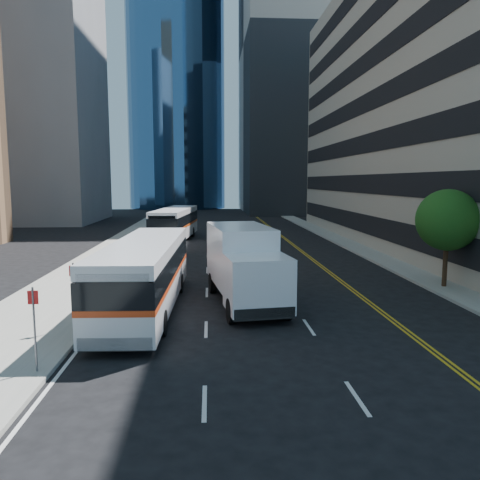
{
  "coord_description": "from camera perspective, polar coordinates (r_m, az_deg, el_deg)",
  "views": [
    {
      "loc": [
        -3.33,
        -15.42,
        5.66
      ],
      "look_at": [
        -1.86,
        7.14,
        2.8
      ],
      "focal_mm": 35.0,
      "sensor_mm": 36.0,
      "label": 1
    }
  ],
  "objects": [
    {
      "name": "sidewalk_west",
      "position": [
        41.43,
        -13.67,
        -0.74
      ],
      "size": [
        5.0,
        90.0,
        0.15
      ],
      "primitive_type": "cube",
      "color": "gray",
      "rests_on": "ground"
    },
    {
      "name": "midrise_west",
      "position": [
        72.76,
        -24.5,
        15.95
      ],
      "size": [
        18.0,
        18.0,
        35.0
      ],
      "primitive_type": "cube",
      "color": "gray",
      "rests_on": "ground"
    },
    {
      "name": "bus_front",
      "position": [
        20.89,
        -11.45,
        -3.95
      ],
      "size": [
        2.97,
        11.94,
        3.06
      ],
      "rotation": [
        0.0,
        0.0,
        -0.03
      ],
      "color": "silver",
      "rests_on": "ground"
    },
    {
      "name": "street_tree",
      "position": [
        26.54,
        23.97,
        2.23
      ],
      "size": [
        3.2,
        3.2,
        5.1
      ],
      "color": "#332114",
      "rests_on": "sidewalk_east"
    },
    {
      "name": "ground",
      "position": [
        16.76,
        8.14,
        -12.61
      ],
      "size": [
        160.0,
        160.0,
        0.0
      ],
      "primitive_type": "plane",
      "color": "black",
      "rests_on": "ground"
    },
    {
      "name": "glass_tower",
      "position": [
        106.34,
        -7.94,
        25.99
      ],
      "size": [
        20.0,
        20.0,
        80.0
      ],
      "primitive_type": "cylinder",
      "color": "#305680",
      "rests_on": "ground"
    },
    {
      "name": "box_truck",
      "position": [
        21.53,
        0.54,
        -2.94
      ],
      "size": [
        3.5,
        7.66,
        3.54
      ],
      "rotation": [
        0.0,
        0.0,
        0.13
      ],
      "color": "white",
      "rests_on": "ground"
    },
    {
      "name": "sidewalk_east",
      "position": [
        42.62,
        13.11,
        -0.5
      ],
      "size": [
        2.0,
        90.0,
        0.15
      ],
      "primitive_type": "cube",
      "color": "gray",
      "rests_on": "ground"
    },
    {
      "name": "bus_rear",
      "position": [
        44.83,
        -7.91,
        2.05
      ],
      "size": [
        3.89,
        12.11,
        3.07
      ],
      "rotation": [
        0.0,
        0.0,
        -0.11
      ],
      "color": "white",
      "rests_on": "ground"
    },
    {
      "name": "office_tower_north",
      "position": [
        93.22,
        10.41,
        22.24
      ],
      "size": [
        30.0,
        28.0,
        60.0
      ],
      "primitive_type": "cube",
      "color": "gray",
      "rests_on": "ground"
    }
  ]
}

